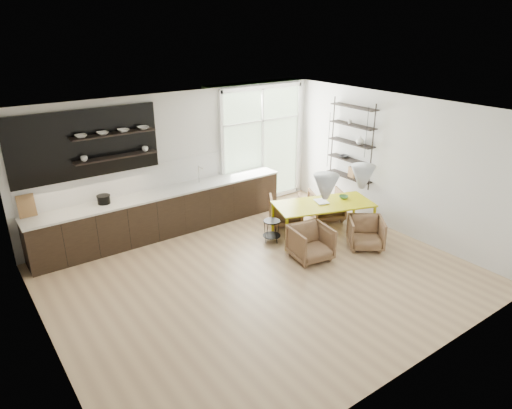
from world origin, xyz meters
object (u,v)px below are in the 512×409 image
Objects in this scene: armchair_front_left at (311,243)px; armchair_front_right at (366,233)px; armchair_back_left at (286,211)px; dining_table at (323,206)px; armchair_back_right at (327,205)px; wire_stool at (272,228)px.

armchair_front_left is 1.06× the size of armchair_front_right.
armchair_back_left is 1.05× the size of armchair_front_right.
dining_table is 3.06× the size of armchair_back_left.
dining_table reaches higher than armchair_back_left.
armchair_back_left is at bearing 7.46° from armchair_back_right.
armchair_front_left is (-1.59, -1.22, -0.01)m from armchair_back_right.
armchair_back_left is 0.99× the size of armchair_front_left.
armchair_back_left is 1.01m from armchair_back_right.
armchair_back_right reaches higher than armchair_back_left.
armchair_back_left reaches higher than armchair_front_right.
armchair_back_right is at bearing -163.75° from armchair_back_left.
armchair_front_left reaches higher than wire_stool.
armchair_back_left is 0.92m from wire_stool.
armchair_front_left is 1.56× the size of wire_stool.
dining_table is 3.21× the size of armchair_front_right.
armchair_front_right reaches higher than wire_stool.
armchair_front_left is 1.03m from wire_stool.
dining_table is 3.04× the size of armchair_front_left.
armchair_back_left is at bearing 123.43° from dining_table.
wire_stool is (-1.02, 0.42, -0.39)m from dining_table.
armchair_back_right is at bearing 46.64° from armchair_front_left.
armchair_front_right is (0.59, -1.80, -0.02)m from armchair_back_left.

